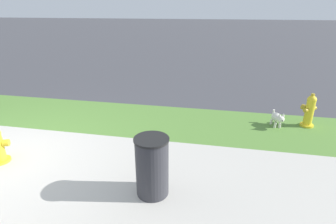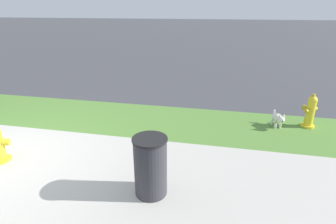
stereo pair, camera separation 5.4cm
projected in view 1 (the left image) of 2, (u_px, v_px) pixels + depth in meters
name	position (u px, v px, depth m)	size (l,w,h in m)	color
grass_verge	(66.00, 113.00, 6.66)	(18.00, 1.96, 0.01)	#568438
fire_hydrant_far_end	(309.00, 111.00, 5.82)	(0.34, 0.34, 0.77)	yellow
small_white_dog	(277.00, 118.00, 5.84)	(0.26, 0.46, 0.39)	silver
trash_bin	(152.00, 167.00, 3.65)	(0.48, 0.48, 0.89)	#333338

